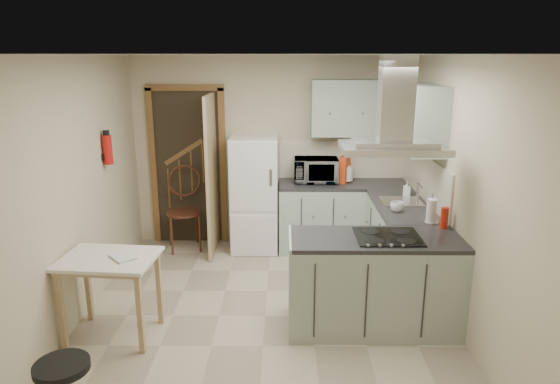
{
  "coord_description": "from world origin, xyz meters",
  "views": [
    {
      "loc": [
        0.18,
        -4.43,
        2.5
      ],
      "look_at": [
        0.14,
        0.45,
        1.15
      ],
      "focal_mm": 32.0,
      "sensor_mm": 36.0,
      "label": 1
    }
  ],
  "objects_px": {
    "peninsula": "(374,283)",
    "microwave": "(316,170)",
    "fridge": "(255,194)",
    "drop_leaf_table": "(112,297)",
    "bentwood_chair": "(184,213)",
    "extractor_hood": "(393,148)"
  },
  "relations": [
    {
      "from": "peninsula",
      "to": "microwave",
      "type": "distance_m",
      "value": 2.17
    },
    {
      "from": "peninsula",
      "to": "microwave",
      "type": "relative_size",
      "value": 2.77
    },
    {
      "from": "peninsula",
      "to": "fridge",
      "type": "bearing_deg",
      "value": 121.74
    },
    {
      "from": "fridge",
      "to": "drop_leaf_table",
      "type": "bearing_deg",
      "value": -118.44
    },
    {
      "from": "drop_leaf_table",
      "to": "bentwood_chair",
      "type": "bearing_deg",
      "value": 88.58
    },
    {
      "from": "peninsula",
      "to": "bentwood_chair",
      "type": "bearing_deg",
      "value": 137.83
    },
    {
      "from": "bentwood_chair",
      "to": "extractor_hood",
      "type": "bearing_deg",
      "value": -56.88
    },
    {
      "from": "fridge",
      "to": "extractor_hood",
      "type": "bearing_deg",
      "value": -56.21
    },
    {
      "from": "fridge",
      "to": "microwave",
      "type": "relative_size",
      "value": 2.68
    },
    {
      "from": "fridge",
      "to": "microwave",
      "type": "height_order",
      "value": "fridge"
    },
    {
      "from": "peninsula",
      "to": "bentwood_chair",
      "type": "relative_size",
      "value": 1.54
    },
    {
      "from": "fridge",
      "to": "extractor_hood",
      "type": "height_order",
      "value": "extractor_hood"
    },
    {
      "from": "fridge",
      "to": "microwave",
      "type": "xyz_separation_m",
      "value": [
        0.8,
        0.06,
        0.3
      ]
    },
    {
      "from": "extractor_hood",
      "to": "microwave",
      "type": "distance_m",
      "value": 2.21
    },
    {
      "from": "microwave",
      "to": "bentwood_chair",
      "type": "bearing_deg",
      "value": -176.93
    },
    {
      "from": "peninsula",
      "to": "bentwood_chair",
      "type": "distance_m",
      "value": 2.91
    },
    {
      "from": "extractor_hood",
      "to": "microwave",
      "type": "height_order",
      "value": "extractor_hood"
    },
    {
      "from": "extractor_hood",
      "to": "microwave",
      "type": "xyz_separation_m",
      "value": [
        -0.53,
        2.04,
        -0.67
      ]
    },
    {
      "from": "drop_leaf_table",
      "to": "microwave",
      "type": "distance_m",
      "value": 3.04
    },
    {
      "from": "fridge",
      "to": "peninsula",
      "type": "bearing_deg",
      "value": -58.26
    },
    {
      "from": "microwave",
      "to": "extractor_hood",
      "type": "bearing_deg",
      "value": -75.3
    },
    {
      "from": "fridge",
      "to": "bentwood_chair",
      "type": "bearing_deg",
      "value": -178.44
    }
  ]
}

